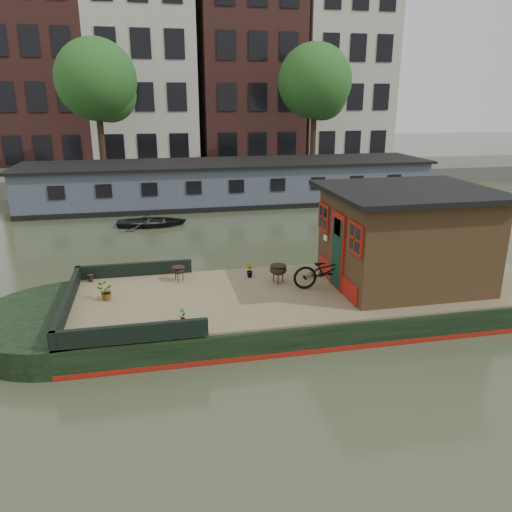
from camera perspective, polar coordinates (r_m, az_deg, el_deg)
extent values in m
plane|color=#343F28|center=(12.73, 7.17, -6.44)|extent=(120.00, 120.00, 0.00)
cube|color=black|center=(12.61, 7.22, -5.19)|extent=(12.00, 4.00, 0.60)
cylinder|color=black|center=(12.16, -20.83, -7.18)|extent=(4.00, 4.00, 0.60)
cube|color=maroon|center=(12.71, 7.18, -6.19)|extent=(12.02, 4.02, 0.10)
cube|color=olive|center=(12.49, 7.28, -3.82)|extent=(11.80, 3.80, 0.05)
cube|color=black|center=(11.95, -20.73, -4.87)|extent=(0.12, 4.00, 0.35)
cube|color=black|center=(13.59, -13.71, -1.50)|extent=(3.00, 0.12, 0.35)
cube|color=black|center=(10.04, -14.14, -8.57)|extent=(3.00, 0.12, 0.35)
cube|color=#332314|center=(13.00, 16.69, 1.88)|extent=(3.50, 3.00, 2.30)
cube|color=black|center=(12.74, 17.17, 7.12)|extent=(4.00, 3.50, 0.12)
cube|color=maroon|center=(12.31, 9.30, 0.57)|extent=(0.06, 0.80, 1.90)
cube|color=black|center=(12.32, 9.20, 0.35)|extent=(0.04, 0.64, 1.70)
cube|color=maroon|center=(11.22, 11.36, 1.96)|extent=(0.06, 0.72, 0.72)
cube|color=maroon|center=(13.11, 7.79, 4.41)|extent=(0.06, 0.72, 0.72)
imported|color=black|center=(12.43, 8.18, -1.64)|extent=(1.76, 0.72, 0.90)
imported|color=brown|center=(13.11, -0.77, -1.65)|extent=(0.21, 0.24, 0.37)
imported|color=#B15033|center=(12.15, -16.83, -3.94)|extent=(0.40, 0.36, 0.41)
imported|color=#9C492D|center=(10.65, -8.38, -6.72)|extent=(0.19, 0.20, 0.32)
cylinder|color=black|center=(13.50, -18.37, -2.41)|extent=(0.16, 0.16, 0.18)
cylinder|color=black|center=(10.39, -20.21, -8.73)|extent=(0.17, 0.17, 0.19)
imported|color=black|center=(21.48, -11.80, 4.19)|extent=(3.02, 2.25, 0.60)
cube|color=#4A5163|center=(25.60, -3.00, 8.27)|extent=(20.00, 4.00, 2.00)
cube|color=black|center=(25.45, -3.04, 10.61)|extent=(20.40, 4.40, 0.12)
cube|color=black|center=(25.76, -2.97, 6.34)|extent=(20.00, 4.05, 0.24)
cube|color=#47443F|center=(32.04, -4.85, 9.14)|extent=(60.00, 6.00, 0.90)
cube|color=brown|center=(39.07, -23.06, 19.78)|extent=(6.00, 8.00, 15.00)
cube|color=#B7B2A3|center=(38.57, -12.98, 21.84)|extent=(7.00, 8.00, 16.50)
cube|color=brown|center=(39.25, -1.11, 21.44)|extent=(7.00, 8.00, 15.50)
cube|color=#B7B2A3|center=(41.17, 9.22, 21.41)|extent=(6.50, 8.00, 16.00)
cylinder|color=#332316|center=(30.14, -17.25, 12.59)|extent=(0.36, 0.36, 4.00)
sphere|color=#1C4E1A|center=(30.07, -17.83, 18.65)|extent=(4.40, 4.40, 4.40)
sphere|color=#1C4E1A|center=(30.31, -16.45, 17.24)|extent=(3.00, 3.00, 3.00)
cylinder|color=#332316|center=(31.64, 6.54, 13.45)|extent=(0.36, 0.36, 4.00)
sphere|color=#1C4E1A|center=(31.57, 6.75, 19.25)|extent=(4.40, 4.40, 4.40)
sphere|color=#1C4E1A|center=(32.03, 7.59, 17.76)|extent=(3.00, 3.00, 3.00)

